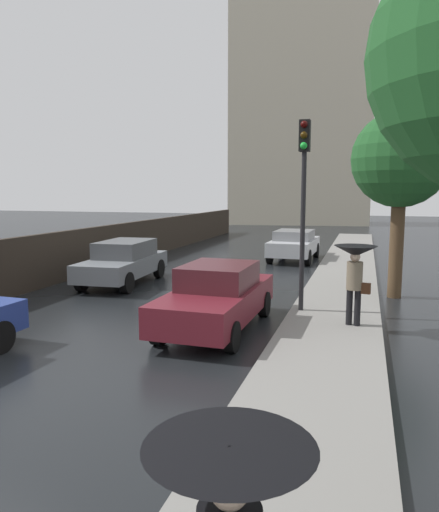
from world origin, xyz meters
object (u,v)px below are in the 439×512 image
at_px(pedestrian_with_umbrella_far, 355,263).
at_px(street_tree_near, 401,161).
at_px(car_maroon_far_lane, 217,297).
at_px(traffic_light, 304,181).
at_px(car_silver_near_kerb, 294,244).
at_px(car_grey_mid_road, 124,261).

height_order(pedestrian_with_umbrella_far, street_tree_near, street_tree_near).
distance_m(car_maroon_far_lane, pedestrian_with_umbrella_far, 3.17).
distance_m(traffic_light, street_tree_near, 3.83).
bearing_deg(car_silver_near_kerb, pedestrian_with_umbrella_far, -73.45).
bearing_deg(traffic_light, car_silver_near_kerb, 99.17).
xyz_separation_m(pedestrian_with_umbrella_far, street_tree_near, (1.08, 3.98, 2.44)).
distance_m(car_maroon_far_lane, street_tree_near, 7.00).
bearing_deg(pedestrian_with_umbrella_far, street_tree_near, -94.29).
height_order(car_silver_near_kerb, street_tree_near, street_tree_near).
xyz_separation_m(car_silver_near_kerb, traffic_light, (1.58, -9.80, 2.63)).
relative_size(car_grey_mid_road, traffic_light, 0.94).
bearing_deg(car_silver_near_kerb, traffic_light, -79.20).
bearing_deg(street_tree_near, car_grey_mid_road, -177.28).
bearing_deg(pedestrian_with_umbrella_far, car_maroon_far_lane, 24.03).
relative_size(car_grey_mid_road, pedestrian_with_umbrella_far, 2.44).
bearing_deg(traffic_light, car_maroon_far_lane, -133.93).
bearing_deg(car_silver_near_kerb, car_grey_mid_road, -121.52).
distance_m(car_grey_mid_road, car_maroon_far_lane, 6.31).
distance_m(car_maroon_far_lane, traffic_light, 3.57).
distance_m(pedestrian_with_umbrella_far, traffic_light, 2.47).
height_order(pedestrian_with_umbrella_far, traffic_light, traffic_light).
height_order(car_grey_mid_road, traffic_light, traffic_light).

